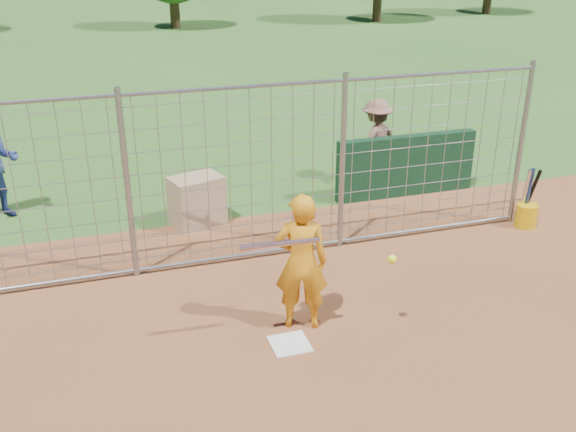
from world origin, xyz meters
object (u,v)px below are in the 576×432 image
object	(u,v)px
equipment_bin	(197,201)
bystander_c	(376,141)
bucket_with_bats	(526,212)
batter	(301,262)

from	to	relation	value
equipment_bin	bystander_c	bearing A→B (deg)	-1.44
bucket_with_bats	bystander_c	bearing A→B (deg)	117.91
bystander_c	bucket_with_bats	size ratio (longest dim) A/B	1.61
bystander_c	batter	bearing A→B (deg)	31.94
batter	equipment_bin	size ratio (longest dim) A/B	2.11
equipment_bin	bucket_with_bats	distance (m)	5.27
batter	bystander_c	world-z (taller)	batter
batter	bystander_c	xyz separation A→B (m)	(2.94, 4.28, -0.06)
bystander_c	bucket_with_bats	world-z (taller)	bystander_c
bucket_with_bats	equipment_bin	bearing A→B (deg)	161.04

